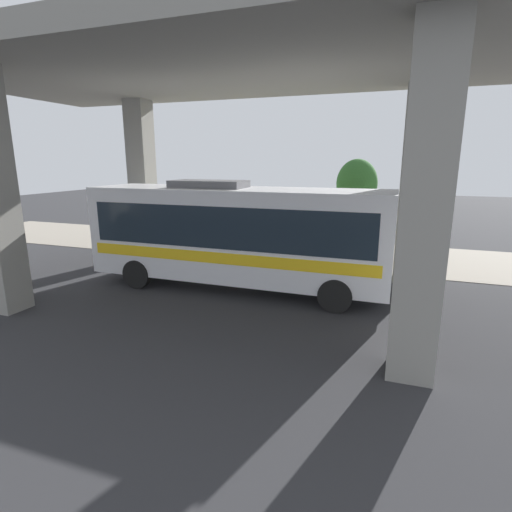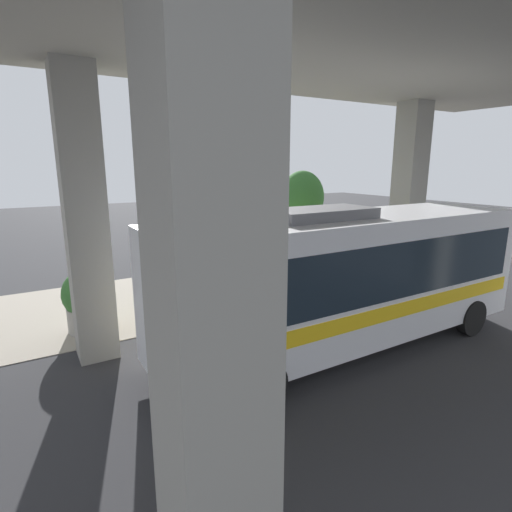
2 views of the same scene
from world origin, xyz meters
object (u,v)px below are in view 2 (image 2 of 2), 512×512
(bus, at_px, (350,273))
(planter_front, at_px, (290,269))
(planter_middle, at_px, (188,279))
(planter_back, at_px, (89,300))
(fire_hydrant, at_px, (185,304))
(street_tree_near, at_px, (302,198))

(bus, bearing_deg, planter_front, 162.76)
(planter_middle, bearing_deg, planter_front, 78.23)
(planter_middle, xyz_separation_m, planter_back, (0.68, -3.23, 0.02))
(bus, distance_m, fire_hydrant, 5.08)
(bus, relative_size, street_tree_near, 2.29)
(fire_hydrant, bearing_deg, planter_middle, 154.81)
(planter_middle, height_order, street_tree_near, street_tree_near)
(planter_back, bearing_deg, planter_middle, 101.88)
(fire_hydrant, relative_size, planter_middle, 0.56)
(planter_back, relative_size, street_tree_near, 0.41)
(fire_hydrant, distance_m, planter_middle, 1.52)
(planter_front, relative_size, planter_back, 0.95)
(planter_front, bearing_deg, fire_hydrant, -82.53)
(fire_hydrant, distance_m, planter_front, 4.34)
(planter_back, distance_m, street_tree_near, 9.24)
(planter_middle, relative_size, street_tree_near, 0.40)
(planter_front, xyz_separation_m, planter_back, (-0.08, -6.89, -0.01))
(fire_hydrant, xyz_separation_m, planter_back, (-0.65, -2.61, 0.41))
(fire_hydrant, height_order, planter_front, planter_front)
(bus, bearing_deg, planter_back, -129.40)
(bus, height_order, planter_middle, bus)
(bus, bearing_deg, fire_hydrant, -143.17)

